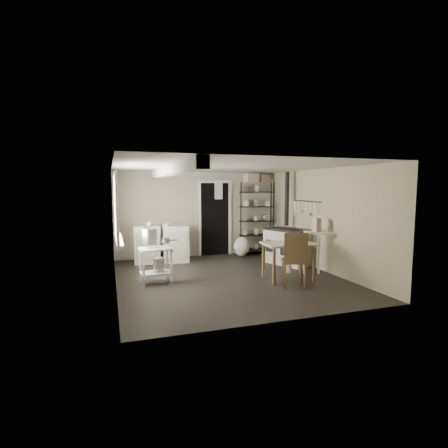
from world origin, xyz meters
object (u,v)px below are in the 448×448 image
object	(u,v)px
stockpot	(149,236)
flour_sack	(242,248)
base_cabinets	(162,244)
shelf_rack	(256,220)
prep_table	(156,264)
work_table	(288,261)
chair	(294,261)
stove	(288,246)

from	to	relation	value
stockpot	flour_sack	distance (m)	3.42
base_cabinets	flour_sack	xyz separation A→B (m)	(2.18, 0.05, -0.22)
base_cabinets	shelf_rack	world-z (taller)	shelf_rack
prep_table	work_table	bearing A→B (deg)	-11.47
shelf_rack	chair	size ratio (longest dim) A/B	1.92
prep_table	stockpot	size ratio (longest dim) A/B	2.34
chair	stove	bearing A→B (deg)	85.60
stockpot	work_table	bearing A→B (deg)	-12.00
stockpot	chair	distance (m)	2.82
base_cabinets	stove	bearing A→B (deg)	-15.58
flour_sack	stockpot	bearing A→B (deg)	-143.46
prep_table	stove	size ratio (longest dim) A/B	0.64
work_table	flour_sack	distance (m)	2.57
stove	chair	bearing A→B (deg)	-137.76
flour_sack	stove	bearing A→B (deg)	-60.43
stockpot	chair	world-z (taller)	stockpot
stockpot	shelf_rack	distance (m)	3.91
stove	flour_sack	distance (m)	1.48
stockpot	flour_sack	world-z (taller)	stockpot
prep_table	flour_sack	world-z (taller)	prep_table
chair	flour_sack	xyz separation A→B (m)	(0.11, 3.04, -0.25)
prep_table	stove	bearing A→B (deg)	13.10
prep_table	stockpot	world-z (taller)	stockpot
chair	stockpot	bearing A→B (deg)	178.79
shelf_rack	flour_sack	bearing A→B (deg)	-142.67
stockpot	flour_sack	xyz separation A→B (m)	(2.69, 1.99, -0.70)
base_cabinets	work_table	bearing A→B (deg)	-41.58
shelf_rack	stockpot	bearing A→B (deg)	-132.09
chair	flour_sack	size ratio (longest dim) A/B	2.00
prep_table	stockpot	xyz separation A→B (m)	(-0.10, 0.05, 0.54)
stockpot	prep_table	bearing A→B (deg)	-24.56
stockpot	stove	world-z (taller)	stockpot
prep_table	base_cabinets	xyz separation A→B (m)	(0.41, 1.99, 0.06)
shelf_rack	flour_sack	size ratio (longest dim) A/B	3.82
shelf_rack	stove	distance (m)	1.60
stove	shelf_rack	bearing A→B (deg)	74.86
stockpot	shelf_rack	world-z (taller)	shelf_rack
base_cabinets	shelf_rack	size ratio (longest dim) A/B	0.70
flour_sack	shelf_rack	bearing A→B (deg)	24.14
prep_table	flour_sack	bearing A→B (deg)	38.27
stockpot	base_cabinets	size ratio (longest dim) A/B	0.22
shelf_rack	chair	distance (m)	3.37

